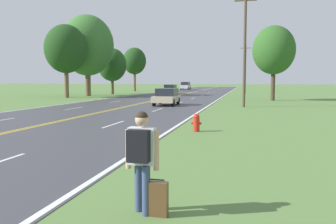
{
  "coord_description": "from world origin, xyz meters",
  "views": [
    {
      "loc": [
        10.14,
        -0.53,
        2.27
      ],
      "look_at": [
        7.89,
        9.46,
        1.35
      ],
      "focal_mm": 38.0,
      "sensor_mm": 36.0,
      "label": 1
    }
  ],
  "objects": [
    {
      "name": "hitchhiker_person",
      "position": [
        8.42,
        5.09,
        1.07
      ],
      "size": [
        0.6,
        0.44,
        1.75
      ],
      "rotation": [
        0.0,
        0.0,
        1.52
      ],
      "color": "#38476B",
      "rests_on": "ground"
    },
    {
      "name": "suitcase",
      "position": [
        8.69,
        5.07,
        0.29
      ],
      "size": [
        0.37,
        0.16,
        0.63
      ],
      "rotation": [
        0.0,
        0.0,
        1.52
      ],
      "color": "brown",
      "rests_on": "ground"
    },
    {
      "name": "fire_hydrant",
      "position": [
        7.94,
        14.97,
        0.4
      ],
      "size": [
        0.45,
        0.29,
        0.8
      ],
      "color": "red",
      "rests_on": "ground"
    },
    {
      "name": "utility_pole_midground",
      "position": [
        9.8,
        30.1,
        4.87
      ],
      "size": [
        1.8,
        0.24,
        9.42
      ],
      "color": "brown",
      "rests_on": "ground"
    },
    {
      "name": "utility_pole_far",
      "position": [
        9.61,
        61.62,
        4.29
      ],
      "size": [
        1.8,
        0.24,
        8.27
      ],
      "color": "brown",
      "rests_on": "ground"
    },
    {
      "name": "tree_left_verge",
      "position": [
        -12.87,
        41.66,
        6.26
      ],
      "size": [
        5.42,
        5.42,
        9.41
      ],
      "color": "brown",
      "rests_on": "ground"
    },
    {
      "name": "tree_behind_sign",
      "position": [
        -12.57,
        69.18,
        6.14
      ],
      "size": [
        4.71,
        4.71,
        8.88
      ],
      "color": "brown",
      "rests_on": "ground"
    },
    {
      "name": "tree_mid_treeline",
      "position": [
        -12.28,
        46.76,
        7.17
      ],
      "size": [
        7.45,
        7.45,
        11.48
      ],
      "color": "brown",
      "rests_on": "ground"
    },
    {
      "name": "tree_right_cluster",
      "position": [
        -11.28,
        53.61,
        4.72
      ],
      "size": [
        4.6,
        4.6,
        7.38
      ],
      "color": "brown",
      "rests_on": "ground"
    },
    {
      "name": "tree_far_back",
      "position": [
        12.84,
        40.9,
        5.57
      ],
      "size": [
        4.67,
        4.67,
        8.28
      ],
      "color": "#473828",
      "rests_on": "ground"
    },
    {
      "name": "car_champagne_sedan_approaching",
      "position": [
        2.97,
        30.72,
        0.79
      ],
      "size": [
        1.95,
        4.01,
        1.54
      ],
      "rotation": [
        0.0,
        0.0,
        -1.56
      ],
      "color": "black",
      "rests_on": "ground"
    },
    {
      "name": "car_dark_green_sedan_mid_near",
      "position": [
        -2.22,
        56.16,
        0.8
      ],
      "size": [
        1.85,
        4.38,
        1.55
      ],
      "rotation": [
        0.0,
        0.0,
        1.57
      ],
      "color": "black",
      "rests_on": "ground"
    },
    {
      "name": "car_silver_suv_mid_far",
      "position": [
        -4.52,
        83.71,
        0.97
      ],
      "size": [
        2.02,
        4.17,
        1.84
      ],
      "rotation": [
        0.0,
        0.0,
        1.55
      ],
      "color": "black",
      "rests_on": "ground"
    }
  ]
}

